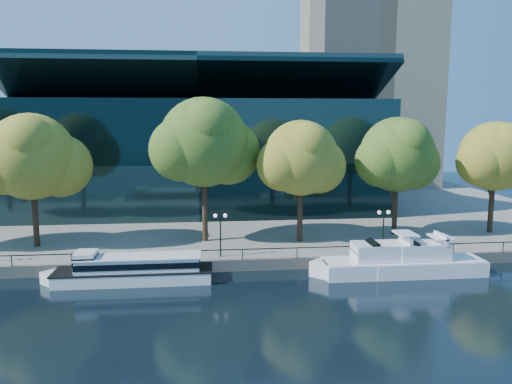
{
  "coord_description": "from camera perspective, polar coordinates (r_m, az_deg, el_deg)",
  "views": [
    {
      "loc": [
        -3.31,
        -40.36,
        13.81
      ],
      "look_at": [
        1.72,
        8.0,
        6.45
      ],
      "focal_mm": 35.0,
      "sensor_mm": 36.0,
      "label": 1
    }
  ],
  "objects": [
    {
      "name": "office_tower",
      "position": [
        102.19,
        12.74,
        19.24
      ],
      "size": [
        22.5,
        22.5,
        65.9
      ],
      "color": "gray",
      "rests_on": "ground"
    },
    {
      "name": "tour_boat",
      "position": [
        43.71,
        -14.24,
        -8.49
      ],
      "size": [
        14.34,
        3.2,
        2.72
      ],
      "color": "white",
      "rests_on": "ground"
    },
    {
      "name": "lamp_1",
      "position": [
        45.94,
        -4.1,
        -3.77
      ],
      "size": [
        1.26,
        0.36,
        4.03
      ],
      "color": "black",
      "rests_on": "promenade"
    },
    {
      "name": "convention_building",
      "position": [
        72.34,
        -6.49,
        4.34
      ],
      "size": [
        50.0,
        24.57,
        21.43
      ],
      "color": "black",
      "rests_on": "ground"
    },
    {
      "name": "tree_4",
      "position": [
        55.9,
        16.01,
        3.96
      ],
      "size": [
        10.05,
        8.24,
        12.81
      ],
      "color": "black",
      "rests_on": "promenade"
    },
    {
      "name": "cruiser_near",
      "position": [
        45.6,
        14.37,
        -7.77
      ],
      "size": [
        12.96,
        3.34,
        3.75
      ],
      "color": "white",
      "rests_on": "ground"
    },
    {
      "name": "tree_5",
      "position": [
        60.79,
        25.77,
        3.55
      ],
      "size": [
        9.53,
        7.82,
        12.35
      ],
      "color": "black",
      "rests_on": "promenade"
    },
    {
      "name": "tree_1",
      "position": [
        53.22,
        -24.13,
        3.52
      ],
      "size": [
        10.55,
        8.65,
        13.19
      ],
      "color": "black",
      "rests_on": "promenade"
    },
    {
      "name": "promenade",
      "position": [
        77.95,
        -3.42,
        -1.24
      ],
      "size": [
        90.0,
        67.08,
        1.0
      ],
      "color": "slate",
      "rests_on": "ground"
    },
    {
      "name": "ground",
      "position": [
        42.78,
        -1.2,
        -10.23
      ],
      "size": [
        160.0,
        160.0,
        0.0
      ],
      "primitive_type": "plane",
      "color": "black",
      "rests_on": "ground"
    },
    {
      "name": "tree_3",
      "position": [
        50.91,
        5.32,
        3.71
      ],
      "size": [
        9.59,
        7.86,
        12.5
      ],
      "color": "black",
      "rests_on": "promenade"
    },
    {
      "name": "cruiser_far",
      "position": [
        46.74,
        18.41,
        -7.55
      ],
      "size": [
        11.19,
        3.1,
        3.65
      ],
      "color": "white",
      "rests_on": "ground"
    },
    {
      "name": "tree_2",
      "position": [
        51.03,
        -5.78,
        5.46
      ],
      "size": [
        11.38,
        9.33,
        14.8
      ],
      "color": "black",
      "rests_on": "promenade"
    },
    {
      "name": "railing",
      "position": [
        45.32,
        -1.55,
        -6.59
      ],
      "size": [
        88.2,
        0.08,
        0.99
      ],
      "color": "black",
      "rests_on": "promenade"
    },
    {
      "name": "lamp_2",
      "position": [
        48.92,
        14.37,
        -3.26
      ],
      "size": [
        1.26,
        0.36,
        4.03
      ],
      "color": "black",
      "rests_on": "promenade"
    }
  ]
}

